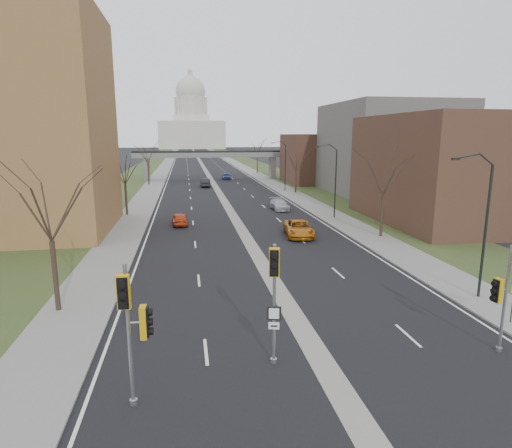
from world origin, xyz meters
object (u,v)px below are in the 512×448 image
object	(u,v)px
signal_pole_median	(274,284)
car_left_far	(205,183)
car_right_near	(299,228)
car_left_near	(180,219)
car_right_far	(226,176)
signal_pole_right	(507,285)
car_right_mid	(279,204)
signal_pole_left	(133,317)

from	to	relation	value
signal_pole_median	car_left_far	distance (m)	66.52
car_right_near	car_left_near	bearing A→B (deg)	154.57
car_right_near	car_right_far	world-z (taller)	car_right_near
signal_pole_median	car_right_far	world-z (taller)	signal_pole_median
car_left_far	car_right_near	size ratio (longest dim) A/B	0.85
signal_pole_right	car_right_mid	distance (m)	39.51
car_right_near	signal_pole_right	bearing A→B (deg)	-75.91
car_left_far	car_right_mid	xyz separation A→B (m)	(8.61, -27.65, -0.08)
signal_pole_left	car_left_far	world-z (taller)	signal_pole_left
car_left_far	car_left_near	bearing A→B (deg)	80.66
signal_pole_left	car_right_far	bearing A→B (deg)	84.14
car_right_far	car_left_far	bearing A→B (deg)	-111.44
signal_pole_median	signal_pole_right	xyz separation A→B (m)	(10.40, -0.59, -0.43)
signal_pole_right	car_left_far	xyz separation A→B (m)	(-10.21, 67.04, -2.52)
signal_pole_right	car_right_near	size ratio (longest dim) A/B	0.89
car_left_near	car_right_near	distance (m)	13.79
car_left_near	car_left_far	size ratio (longest dim) A/B	0.86
signal_pole_median	car_right_mid	world-z (taller)	signal_pole_median
signal_pole_right	car_left_near	distance (m)	34.81
signal_pole_median	car_left_far	bearing A→B (deg)	102.46
car_right_near	car_right_far	xyz separation A→B (m)	(-1.79, 56.87, -0.04)
signal_pole_left	signal_pole_median	xyz separation A→B (m)	(5.46, 1.97, 0.18)
car_left_far	signal_pole_median	bearing A→B (deg)	87.61
car_right_mid	car_left_near	bearing A→B (deg)	-150.11
car_left_near	car_right_far	world-z (taller)	car_right_far
car_left_near	car_right_near	xyz separation A→B (m)	(11.64, -7.39, 0.09)
car_right_mid	car_right_near	bearing A→B (deg)	-96.62
car_left_far	car_right_near	world-z (taller)	car_left_far
car_left_near	signal_pole_right	bearing A→B (deg)	111.70
signal_pole_left	car_left_far	bearing A→B (deg)	87.08
car_right_near	signal_pole_left	bearing A→B (deg)	-109.81
signal_pole_left	car_right_near	bearing A→B (deg)	65.02
signal_pole_median	car_right_mid	xyz separation A→B (m)	(8.80, 38.81, -3.04)
signal_pole_left	car_right_near	size ratio (longest dim) A/B	0.96
car_left_near	car_left_far	bearing A→B (deg)	-100.37
car_left_near	car_right_far	size ratio (longest dim) A/B	0.94
signal_pole_median	car_left_far	size ratio (longest dim) A/B	1.12
car_right_near	car_right_mid	bearing A→B (deg)	91.71
signal_pole_left	car_right_far	distance (m)	83.13
signal_pole_right	car_right_far	world-z (taller)	signal_pole_right
signal_pole_left	car_left_near	bearing A→B (deg)	89.69
signal_pole_median	signal_pole_right	world-z (taller)	signal_pole_median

